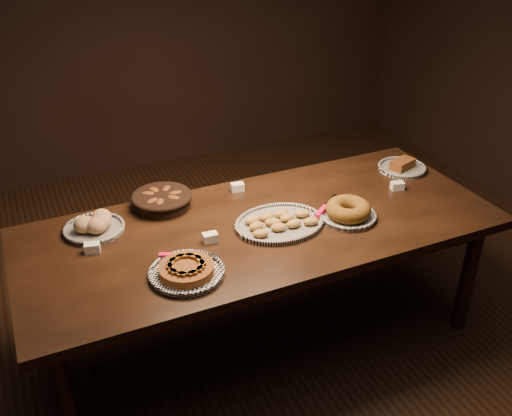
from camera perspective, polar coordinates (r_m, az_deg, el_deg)
name	(u,v)px	position (r m, az deg, el deg)	size (l,w,h in m)	color
ground	(262,337)	(3.31, 0.58, -12.77)	(5.00, 5.00, 0.00)	black
buffet_table	(262,236)	(2.90, 0.65, -2.86)	(2.40, 1.00, 0.75)	black
apple_tart_plate	(186,271)	(2.51, -6.97, -6.24)	(0.34, 0.33, 0.06)	white
madeleine_platter	(279,223)	(2.84, 2.33, -1.47)	(0.46, 0.37, 0.05)	black
bundt_cake_plate	(348,211)	(2.93, 9.17, -0.34)	(0.32, 0.35, 0.09)	black
croissant_basket	(162,199)	(3.03, -9.39, 0.88)	(0.32, 0.32, 0.08)	black
bread_roll_plate	(95,225)	(2.89, -15.80, -1.65)	(0.30, 0.30, 0.09)	white
loaf_plate	(402,167)	(3.50, 14.40, 4.01)	(0.28, 0.28, 0.06)	black
tent_cards	(262,210)	(2.93, 0.57, -0.23)	(1.74, 0.47, 0.04)	white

